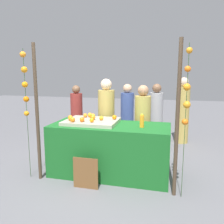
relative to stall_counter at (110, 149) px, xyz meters
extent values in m
plane|color=slate|center=(0.00, 0.00, -0.45)|extent=(24.00, 24.00, 0.00)
cube|color=#196023|center=(0.00, 0.00, 0.00)|extent=(2.06, 0.89, 0.90)
cube|color=#B2AD99|center=(-0.35, 0.05, 0.48)|extent=(0.93, 0.73, 0.06)
sphere|color=orange|center=(-0.17, 0.05, 0.55)|extent=(0.08, 0.08, 0.08)
sphere|color=orange|center=(-0.33, 0.05, 0.56)|extent=(0.09, 0.09, 0.09)
sphere|color=orange|center=(-0.60, -0.22, 0.55)|extent=(0.08, 0.08, 0.08)
sphere|color=orange|center=(0.04, 0.18, 0.55)|extent=(0.08, 0.08, 0.08)
sphere|color=orange|center=(-0.47, 0.27, 0.55)|extent=(0.09, 0.09, 0.09)
sphere|color=orange|center=(-0.45, -0.16, 0.55)|extent=(0.08, 0.08, 0.08)
sphere|color=orange|center=(-0.69, -0.11, 0.55)|extent=(0.08, 0.08, 0.08)
sphere|color=orange|center=(-0.55, 0.24, 0.55)|extent=(0.08, 0.08, 0.08)
sphere|color=orange|center=(-0.74, -0.01, 0.55)|extent=(0.08, 0.08, 0.08)
sphere|color=orange|center=(-0.28, -0.15, 0.55)|extent=(0.07, 0.07, 0.07)
sphere|color=orange|center=(-0.39, 0.22, 0.55)|extent=(0.08, 0.08, 0.08)
cylinder|color=orange|center=(0.56, -0.06, 0.56)|extent=(0.07, 0.07, 0.21)
cylinder|color=yellow|center=(0.56, -0.06, 0.67)|extent=(0.04, 0.04, 0.02)
cube|color=brown|center=(-0.23, -0.63, -0.21)|extent=(0.41, 0.01, 0.51)
cube|color=black|center=(-0.23, -0.61, -0.21)|extent=(0.38, 0.02, 0.49)
cylinder|color=tan|center=(-0.26, 0.70, 0.27)|extent=(0.34, 0.34, 1.45)
sphere|color=beige|center=(-0.26, 0.70, 1.11)|extent=(0.23, 0.23, 0.23)
cylinder|color=tan|center=(0.49, 0.68, 0.23)|extent=(0.31, 0.31, 1.35)
sphere|color=#A87A59|center=(0.49, 0.68, 1.01)|extent=(0.21, 0.21, 0.21)
cylinder|color=#99999E|center=(0.70, 1.64, 0.22)|extent=(0.31, 0.31, 1.34)
sphere|color=brown|center=(0.70, 1.64, 0.99)|extent=(0.21, 0.21, 0.21)
cylinder|color=tan|center=(1.32, 2.29, 0.28)|extent=(0.34, 0.34, 1.46)
sphere|color=beige|center=(1.32, 2.29, 1.12)|extent=(0.23, 0.23, 0.23)
cylinder|color=maroon|center=(-1.28, 1.55, 0.19)|extent=(0.30, 0.30, 1.29)
sphere|color=brown|center=(-1.28, 1.55, 0.94)|extent=(0.20, 0.20, 0.20)
cylinder|color=#384C8C|center=(0.02, 1.53, 0.21)|extent=(0.31, 0.31, 1.33)
sphere|color=tan|center=(0.02, 1.53, 0.98)|extent=(0.21, 0.21, 0.21)
cylinder|color=#473828|center=(-1.11, -0.48, 0.68)|extent=(0.06, 0.06, 2.26)
cylinder|color=#473828|center=(1.11, -0.48, 0.68)|extent=(0.06, 0.06, 2.26)
cylinder|color=#2D4C23|center=(-1.32, -0.47, 0.64)|extent=(0.01, 0.01, 2.19)
sphere|color=orange|center=(-1.32, -0.47, 1.64)|extent=(0.10, 0.10, 0.10)
sphere|color=orange|center=(-1.31, -0.46, 1.40)|extent=(0.10, 0.10, 0.10)
sphere|color=orange|center=(-1.31, -0.47, 1.15)|extent=(0.10, 0.10, 0.10)
sphere|color=orange|center=(-1.31, -0.46, 0.91)|extent=(0.09, 0.09, 0.09)
sphere|color=orange|center=(-1.32, -0.47, 0.67)|extent=(0.08, 0.08, 0.08)
cylinder|color=#2D4C23|center=(1.22, -0.52, 0.64)|extent=(0.01, 0.01, 2.19)
sphere|color=orange|center=(1.22, -0.52, 1.64)|extent=(0.08, 0.08, 0.08)
sphere|color=orange|center=(1.21, -0.52, 1.40)|extent=(0.08, 0.08, 0.08)
sphere|color=orange|center=(1.21, -0.51, 1.15)|extent=(0.10, 0.10, 0.10)
sphere|color=orange|center=(1.23, -0.52, 0.91)|extent=(0.10, 0.10, 0.10)
sphere|color=orange|center=(1.21, -0.52, 0.67)|extent=(0.09, 0.09, 0.09)
camera|label=1|loc=(0.99, -3.80, 1.35)|focal=36.97mm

